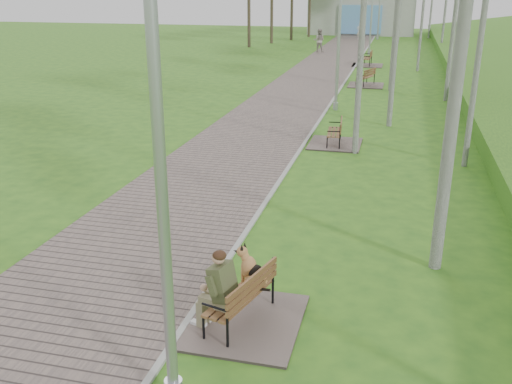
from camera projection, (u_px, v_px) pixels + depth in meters
ground at (219, 274)px, 9.55m from camera, size 120.00×120.00×0.00m
walkway at (313, 78)px, 29.54m from camera, size 3.50×67.00×0.04m
kerb at (347, 79)px, 29.13m from camera, size 0.10×67.00×0.05m
building_north at (362, 13)px, 55.66m from camera, size 10.00×5.20×4.00m
bench_main at (236, 299)px, 8.02m from camera, size 1.63×1.82×1.43m
bench_second at (334, 139)px, 17.25m from camera, size 1.54×1.71×0.95m
bench_third at (365, 82)px, 27.34m from camera, size 1.65×1.83×1.01m
bench_far at (367, 62)px, 34.12m from camera, size 1.77×1.97×1.09m
lamp_post_near at (162, 197)px, 5.73m from camera, size 0.21×0.21×5.46m
lamp_post_second at (338, 48)px, 21.28m from camera, size 0.19×0.19×5.00m
lamp_post_third at (371, 18)px, 38.74m from camera, size 0.20×0.20×5.17m
lamp_post_far at (380, 7)px, 49.79m from camera, size 0.23×0.23×5.93m
pedestrian_near at (360, 31)px, 49.89m from camera, size 0.58×0.41×1.48m
pedestrian_far at (319, 41)px, 40.61m from camera, size 0.81×0.64×1.64m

